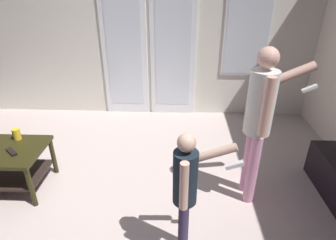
{
  "coord_description": "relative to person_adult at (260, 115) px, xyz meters",
  "views": [
    {
      "loc": [
        0.83,
        -2.09,
        2.09
      ],
      "look_at": [
        0.75,
        0.03,
        1.0
      ],
      "focal_mm": 29.67,
      "sensor_mm": 36.0,
      "label": 1
    }
  ],
  "objects": [
    {
      "name": "person_adult",
      "position": [
        0.0,
        0.0,
        0.0
      ],
      "size": [
        0.69,
        0.43,
        1.58
      ],
      "color": "pink",
      "rests_on": "ground_plane"
    },
    {
      "name": "cup_near_edge",
      "position": [
        -2.53,
        0.23,
        -0.39
      ],
      "size": [
        0.08,
        0.08,
        0.13
      ],
      "primitive_type": "cylinder",
      "color": "gold",
      "rests_on": "coffee_table"
    },
    {
      "name": "ground_plane",
      "position": [
        -1.59,
        -0.25,
        -0.96
      ],
      "size": [
        5.98,
        4.68,
        0.02
      ],
      "primitive_type": "cube",
      "color": "#BFADA6"
    },
    {
      "name": "person_child",
      "position": [
        -0.69,
        -0.72,
        -0.26
      ],
      "size": [
        0.53,
        0.31,
        1.15
      ],
      "color": "#382E4D",
      "rests_on": "ground_plane"
    },
    {
      "name": "wall_back_with_doors",
      "position": [
        -1.52,
        2.05,
        0.35
      ],
      "size": [
        5.98,
        0.09,
        2.69
      ],
      "color": "silver",
      "rests_on": "ground_plane"
    },
    {
      "name": "tv_remote_black",
      "position": [
        -2.45,
        -0.04,
        -0.45
      ],
      "size": [
        0.16,
        0.15,
        0.02
      ],
      "primitive_type": "cube",
      "rotation": [
        0.0,
        0.0,
        -0.69
      ],
      "color": "black",
      "rests_on": "coffee_table"
    }
  ]
}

